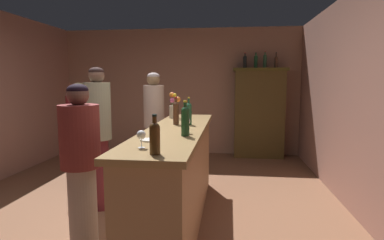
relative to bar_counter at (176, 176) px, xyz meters
name	(u,v)px	position (x,y,z in m)	size (l,w,h in m)	color
floor	(132,222)	(-0.50, -0.04, -0.53)	(8.87, 8.87, 0.00)	brown
wall_back	(180,92)	(-0.50, 3.43, 0.79)	(5.11, 0.12, 2.64)	#A87A62
bar_counter	(176,176)	(0.00, 0.00, 0.00)	(0.60, 2.71, 1.05)	#9D7751
display_cabinet	(259,111)	(1.15, 3.15, 0.41)	(1.06, 0.39, 1.80)	#4E3D1B
wine_bottle_syrah	(185,120)	(0.16, -0.45, 0.67)	(0.08, 0.08, 0.32)	#1A3F20
wine_bottle_malbec	(189,113)	(0.10, 0.28, 0.66)	(0.07, 0.07, 0.32)	#215132
wine_bottle_merlot	(155,136)	(0.06, -1.18, 0.65)	(0.07, 0.07, 0.27)	#4B3015
wine_bottle_riesling	(176,112)	(-0.05, 0.28, 0.67)	(0.07, 0.07, 0.32)	#4C2D1B
wine_glass_front	(186,122)	(0.15, -0.30, 0.63)	(0.08, 0.08, 0.15)	white
wine_glass_mid	(141,135)	(-0.09, -1.00, 0.62)	(0.07, 0.07, 0.13)	white
flower_arrangement	(174,107)	(-0.19, 0.91, 0.67)	(0.15, 0.13, 0.35)	tan
cheese_plate	(149,140)	(-0.11, -0.71, 0.53)	(0.16, 0.16, 0.01)	white
display_bottle_left	(245,61)	(0.85, 3.15, 1.41)	(0.07, 0.07, 0.30)	black
display_bottle_midleft	(256,61)	(1.06, 3.15, 1.41)	(0.07, 0.07, 0.30)	#133E21
display_bottle_center	(265,60)	(1.24, 3.15, 1.42)	(0.07, 0.07, 0.33)	#23482E
display_bottle_midright	(276,61)	(1.46, 3.15, 1.40)	(0.07, 0.07, 0.30)	#4C3021
patron_in_grey	(81,131)	(-1.55, 0.95, 0.30)	(0.36, 0.36, 1.52)	#475F4D
patron_redhead	(154,120)	(-0.61, 1.50, 0.41)	(0.32, 0.32, 1.68)	#373531
patron_near_entrance	(99,132)	(-0.98, 0.27, 0.42)	(0.30, 0.30, 1.71)	maroon
patron_by_cabinet	(81,162)	(-0.74, -0.66, 0.31)	(0.35, 0.35, 1.52)	gray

